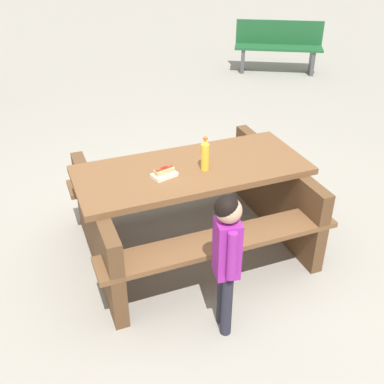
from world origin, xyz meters
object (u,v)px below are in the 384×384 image
at_px(picnic_table, 192,200).
at_px(hotdog_tray, 164,173).
at_px(soda_bottle, 205,155).
at_px(child_in_coat, 227,249).
at_px(park_bench_mid, 278,46).

relative_size(picnic_table, hotdog_tray, 11.31).
bearing_deg(soda_bottle, hotdog_tray, -14.82).
distance_m(soda_bottle, child_in_coat, 0.91).
bearing_deg(child_in_coat, park_bench_mid, -137.21).
bearing_deg(hotdog_tray, picnic_table, -178.76).
bearing_deg(soda_bottle, child_in_coat, 62.49).
distance_m(picnic_table, hotdog_tray, 0.42).
relative_size(picnic_table, soda_bottle, 7.67).
height_order(hotdog_tray, child_in_coat, child_in_coat).
bearing_deg(picnic_table, soda_bottle, 123.08).
bearing_deg(hotdog_tray, soda_bottle, 165.18).
distance_m(picnic_table, child_in_coat, 0.97).
distance_m(soda_bottle, park_bench_mid, 5.32).
bearing_deg(park_bench_mid, soda_bottle, 39.56).
bearing_deg(picnic_table, hotdog_tray, 1.24).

